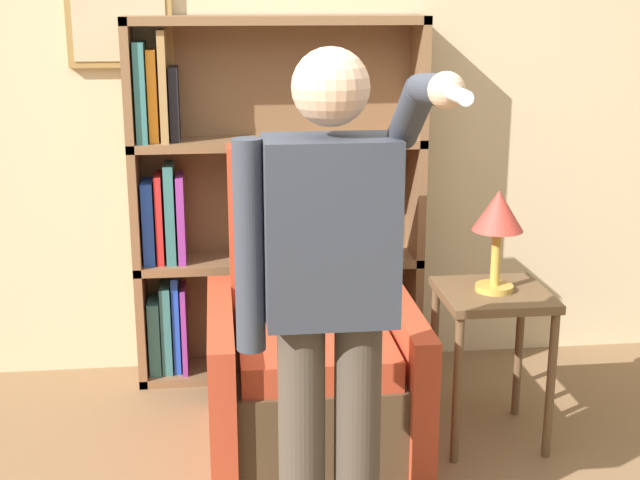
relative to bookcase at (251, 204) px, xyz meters
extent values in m
cube|color=beige|center=(0.07, 0.16, 0.53)|extent=(8.00, 0.06, 2.80)
cube|color=olive|center=(-0.58, 0.11, 0.95)|extent=(0.48, 0.04, 0.60)
cube|color=tan|center=(-0.58, 0.09, 0.95)|extent=(0.42, 0.01, 0.54)
cube|color=brown|center=(-0.54, -0.02, 0.01)|extent=(0.04, 0.28, 1.75)
cube|color=brown|center=(0.81, -0.02, 0.01)|extent=(0.04, 0.28, 1.75)
cube|color=brown|center=(0.13, 0.11, 0.01)|extent=(1.39, 0.01, 1.75)
cube|color=brown|center=(0.13, -0.02, -0.85)|extent=(1.39, 0.28, 0.04)
cube|color=brown|center=(0.13, -0.02, -0.29)|extent=(1.39, 0.28, 0.04)
cube|color=brown|center=(0.13, -0.02, 0.30)|extent=(1.39, 0.28, 0.04)
cube|color=brown|center=(0.13, -0.02, 0.86)|extent=(1.39, 0.28, 0.04)
cube|color=#337070|center=(-0.48, -0.02, -0.65)|extent=(0.06, 0.20, 0.37)
cube|color=#337070|center=(-0.43, -0.02, -0.61)|extent=(0.05, 0.18, 0.44)
cube|color=#1E47B2|center=(-0.38, -0.02, -0.59)|extent=(0.03, 0.16, 0.49)
cube|color=purple|center=(-0.34, -0.02, -0.62)|extent=(0.02, 0.21, 0.43)
cube|color=#1E47B2|center=(-0.49, -0.02, -0.07)|extent=(0.05, 0.20, 0.40)
cube|color=red|center=(-0.43, -0.02, -0.05)|extent=(0.03, 0.19, 0.43)
cube|color=#337070|center=(-0.38, -0.02, -0.03)|extent=(0.05, 0.19, 0.48)
cube|color=purple|center=(-0.33, -0.02, -0.06)|extent=(0.04, 0.19, 0.42)
cube|color=#337070|center=(-0.49, -0.02, 0.54)|extent=(0.05, 0.24, 0.45)
cube|color=orange|center=(-0.44, -0.02, 0.53)|extent=(0.04, 0.17, 0.42)
cube|color=#9E7A47|center=(-0.39, -0.02, 0.57)|extent=(0.04, 0.22, 0.50)
cube|color=black|center=(-0.34, -0.02, 0.49)|extent=(0.04, 0.17, 0.34)
cube|color=#4C3823|center=(0.21, -0.83, -0.66)|extent=(0.64, 0.83, 0.42)
cube|color=#B23D23|center=(0.21, -0.87, -0.39)|extent=(0.60, 0.71, 0.12)
cube|color=#B23D23|center=(0.21, -0.46, -0.15)|extent=(0.64, 0.16, 1.02)
cube|color=#B23D23|center=(-0.16, -0.83, -0.55)|extent=(0.10, 0.91, 0.63)
cube|color=#B23D23|center=(0.58, -0.83, -0.55)|extent=(0.10, 0.91, 0.63)
cylinder|color=#473D33|center=(0.09, -1.63, -0.43)|extent=(0.15, 0.15, 0.88)
cylinder|color=#473D33|center=(0.26, -1.63, -0.43)|extent=(0.15, 0.15, 0.88)
cube|color=#333842|center=(0.17, -1.63, 0.29)|extent=(0.40, 0.24, 0.56)
sphere|color=#DBAD89|center=(0.17, -1.63, 0.72)|extent=(0.23, 0.23, 0.23)
cylinder|color=#333842|center=(-0.07, -1.63, 0.25)|extent=(0.09, 0.09, 0.65)
cylinder|color=#333842|center=(0.39, -1.75, 0.66)|extent=(0.09, 0.28, 0.23)
cylinder|color=#333842|center=(0.39, -1.99, 0.75)|extent=(0.08, 0.27, 0.10)
sphere|color=#DBAD89|center=(0.39, -2.12, 0.76)|extent=(0.09, 0.09, 0.09)
cylinder|color=white|center=(0.39, -2.22, 0.76)|extent=(0.04, 0.15, 0.04)
cube|color=brown|center=(0.97, -0.81, -0.22)|extent=(0.44, 0.44, 0.04)
cylinder|color=brown|center=(0.77, -1.01, -0.56)|extent=(0.04, 0.04, 0.63)
cylinder|color=brown|center=(1.16, -1.01, -0.56)|extent=(0.04, 0.04, 0.63)
cylinder|color=brown|center=(0.77, -0.62, -0.56)|extent=(0.04, 0.04, 0.63)
cylinder|color=brown|center=(1.16, -0.62, -0.56)|extent=(0.04, 0.04, 0.63)
cylinder|color=gold|center=(0.97, -0.81, -0.19)|extent=(0.16, 0.16, 0.02)
cylinder|color=gold|center=(0.97, -0.81, -0.06)|extent=(0.04, 0.04, 0.23)
cone|color=#B2382D|center=(0.97, -0.81, 0.14)|extent=(0.21, 0.21, 0.17)
camera|label=1|loc=(-0.16, -4.19, 0.98)|focal=50.00mm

